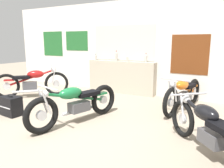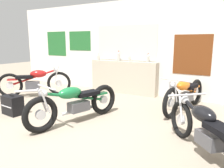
% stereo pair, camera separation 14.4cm
% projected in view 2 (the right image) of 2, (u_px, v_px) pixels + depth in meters
% --- Properties ---
extents(ground_plane, '(24.00, 24.00, 0.00)m').
position_uv_depth(ground_plane, '(56.00, 136.00, 3.71)').
color(ground_plane, gray).
extents(wall_back, '(10.00, 0.07, 2.80)m').
position_uv_depth(wall_back, '(142.00, 48.00, 6.48)').
color(wall_back, silver).
rests_on(wall_back, ground_plane).
extents(sill_counter, '(2.18, 0.28, 0.99)m').
position_uv_depth(sill_counter, '(123.00, 77.00, 6.76)').
color(sill_counter, '#B7AD99').
rests_on(sill_counter, ground_plane).
extents(bottle_leftmost, '(0.08, 0.08, 0.20)m').
position_uv_depth(bottle_leftmost, '(98.00, 57.00, 7.07)').
color(bottle_leftmost, '#B7B2A8').
rests_on(bottle_leftmost, sill_counter).
extents(bottle_left_center, '(0.08, 0.08, 0.31)m').
position_uv_depth(bottle_left_center, '(119.00, 56.00, 6.73)').
color(bottle_left_center, '#B7B2A8').
rests_on(bottle_left_center, sill_counter).
extents(bottle_center, '(0.07, 0.07, 0.18)m').
position_uv_depth(bottle_center, '(129.00, 59.00, 6.52)').
color(bottle_center, '#B7B2A8').
rests_on(bottle_center, sill_counter).
extents(bottle_right_center, '(0.08, 0.08, 0.25)m').
position_uv_depth(bottle_right_center, '(148.00, 58.00, 6.27)').
color(bottle_right_center, '#B7B2A8').
rests_on(bottle_right_center, sill_counter).
extents(motorcycle_black, '(1.40, 1.49, 0.78)m').
position_uv_depth(motorcycle_black, '(207.00, 131.00, 2.97)').
color(motorcycle_black, black).
rests_on(motorcycle_black, ground_plane).
extents(motorcycle_red, '(1.52, 1.51, 0.89)m').
position_uv_depth(motorcycle_red, '(35.00, 82.00, 6.37)').
color(motorcycle_red, black).
rests_on(motorcycle_red, ground_plane).
extents(motorcycle_green, '(0.80, 2.08, 0.81)m').
position_uv_depth(motorcycle_green, '(76.00, 103.00, 4.28)').
color(motorcycle_green, black).
rests_on(motorcycle_green, ground_plane).
extents(motorcycle_orange, '(0.64, 1.99, 0.81)m').
position_uv_depth(motorcycle_orange, '(185.00, 94.00, 5.02)').
color(motorcycle_orange, black).
rests_on(motorcycle_orange, ground_plane).
extents(hard_case_black, '(0.49, 0.33, 0.44)m').
position_uv_depth(hard_case_black, '(13.00, 105.00, 4.80)').
color(hard_case_black, black).
rests_on(hard_case_black, ground_plane).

